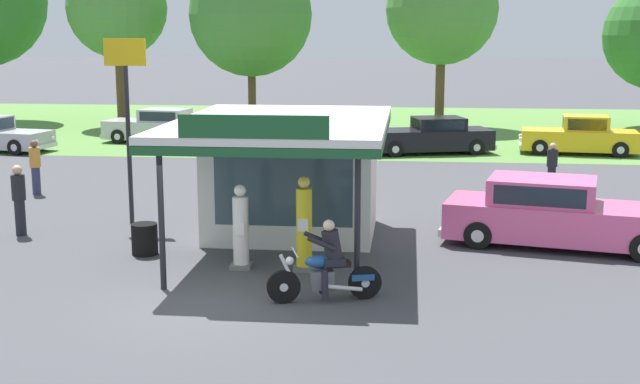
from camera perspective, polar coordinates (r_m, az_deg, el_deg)
The scene contains 19 objects.
ground_plane at distance 16.07m, azimuth -7.41°, elevation -7.48°, with size 300.00×300.00×0.00m, color #424247.
grass_verge_strip at distance 45.25m, azimuth 1.45°, elevation 4.48°, with size 120.00×24.00×0.01m, color #56843D.
service_station_kiosk at distance 20.51m, azimuth -2.01°, elevation 1.76°, with size 4.75×7.23×3.53m.
gas_pump_nearside at distance 18.06m, azimuth -5.42°, elevation -2.62°, with size 0.44×0.44×1.84m.
gas_pump_offside at distance 17.82m, azimuth -1.09°, elevation -2.42°, with size 0.44×0.44×2.05m.
motorcycle_with_rider at distance 15.86m, azimuth 0.45°, elevation -5.17°, with size 2.15×0.85×1.58m.
featured_classic_sedan at distance 20.66m, azimuth 15.89°, elevation -1.53°, with size 5.84×3.09×1.63m.
parked_car_back_row_far_left at distance 36.61m, azimuth 17.29°, elevation 3.61°, with size 5.00×2.29×1.61m.
parked_car_back_row_centre at distance 39.22m, azimuth -10.69°, elevation 4.35°, with size 5.60×2.57×1.56m.
parked_car_back_row_centre_left at distance 36.45m, azimuth -2.43°, elevation 4.04°, with size 5.78×3.14×1.52m.
parked_car_back_row_far_right at distance 35.51m, azimuth 7.58°, elevation 3.75°, with size 5.55×3.20×1.51m.
bystander_leaning_by_kiosk at distance 22.19m, azimuth -19.82°, elevation -0.39°, with size 0.34×0.34×1.78m.
bystander_standing_back_lot at distance 27.61m, azimuth -18.83°, elevation 1.70°, with size 0.34×0.34×1.73m.
bystander_chatting_near_pumps at distance 27.86m, azimuth 15.53°, elevation 1.74°, with size 0.34×0.34×1.54m.
tree_oak_far_right at distance 44.72m, azimuth 8.28°, elevation 12.08°, with size 5.84×5.84×9.15m.
tree_oak_distant_spare at distance 46.48m, azimuth -13.77°, elevation 11.99°, with size 5.29×5.29×8.93m.
tree_oak_far_left at distance 44.17m, azimuth -4.74°, elevation 11.94°, with size 6.35×6.35×9.07m.
roadside_pole_sign at distance 22.42m, azimuth -13.03°, elevation 6.20°, with size 1.10×0.12×4.87m.
spare_tire_stack at distance 19.62m, azimuth -11.86°, elevation -3.15°, with size 0.60×0.60×0.72m.
Camera 1 is at (3.65, -14.82, 5.04)m, focal length 46.96 mm.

